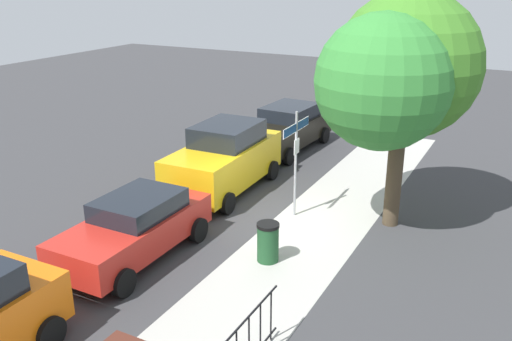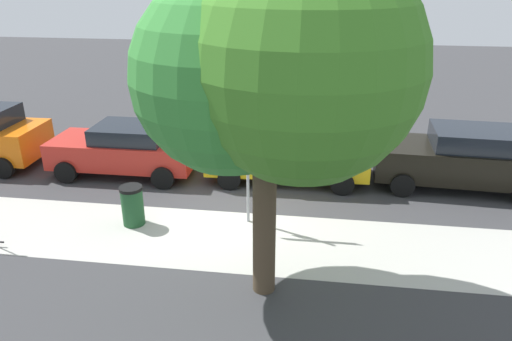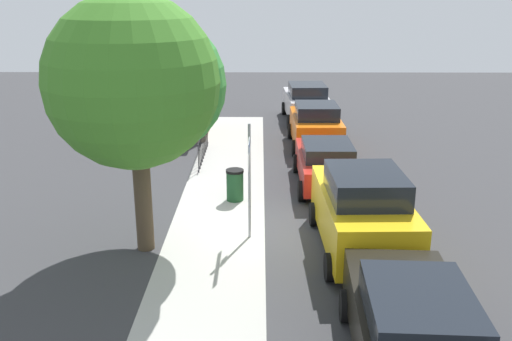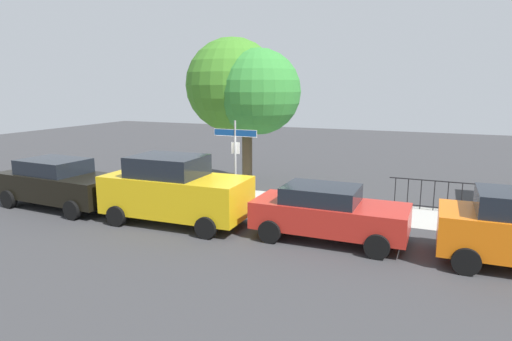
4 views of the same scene
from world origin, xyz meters
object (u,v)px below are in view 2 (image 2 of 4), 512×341
Objects in this scene: street_sign at (248,140)px; trash_bin at (133,205)px; car_black at (463,158)px; car_red at (126,148)px; shade_tree at (281,68)px; car_yellow at (289,144)px.

street_sign is 3.11× the size of trash_bin.
car_black is 1.11× the size of car_red.
street_sign is at bearing -68.92° from shade_tree.
car_red is 4.32× the size of trash_bin.
car_yellow reaches higher than trash_bin.
trash_bin is at bearing 10.42° from street_sign.
street_sign is 3.38m from shade_tree.
trash_bin is (3.65, -1.95, -3.74)m from shade_tree.
street_sign reaches higher than car_red.
car_black is at bearing -177.48° from car_red.
street_sign reaches higher than car_black.
car_yellow is (4.80, 0.04, 0.18)m from car_black.
car_red is (9.60, 0.38, -0.08)m from car_black.
car_yellow is 4.81m from trash_bin.
shade_tree is at bearing 51.58° from car_black.
car_red is (4.03, -2.43, -1.31)m from street_sign.
shade_tree reaches higher than car_black.
car_yellow is at bearing -105.63° from street_sign.
car_black is 4.81× the size of trash_bin.
car_yellow is (0.17, -5.22, -3.18)m from shade_tree.
car_yellow reaches higher than car_black.
car_black is at bearing -153.29° from street_sign.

